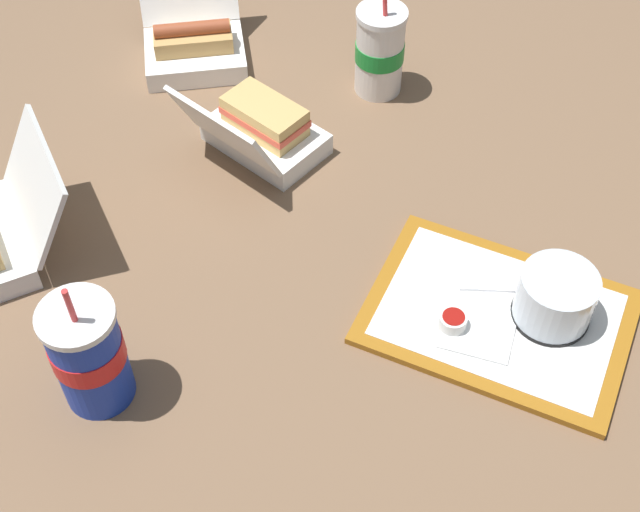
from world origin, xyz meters
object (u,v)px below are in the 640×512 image
Objects in this scene: clamshell_hotdog_center at (194,42)px; soda_cup_corner at (380,51)px; cake_container at (555,299)px; soda_cup_left at (88,353)px; clamshell_sandwich_back at (261,130)px; ketchup_cup at (453,321)px; food_tray at (498,317)px; plastic_fork at (497,288)px.

clamshell_hotdog_center is 0.35m from soda_cup_corner.
cake_container is 0.82m from clamshell_hotdog_center.
clamshell_sandwich_back is at bearing 96.47° from soda_cup_left.
soda_cup_left reaches higher than soda_cup_corner.
ketchup_cup is at bearing 40.48° from soda_cup_left.
clamshell_hotdog_center reaches higher than clamshell_sandwich_back.
food_tray is 0.09m from cake_container.
plastic_fork is (-0.08, 0.01, -0.04)m from cake_container.
cake_container is at bearing -37.46° from soda_cup_corner.
clamshell_hotdog_center is at bearing 134.49° from plastic_fork.
clamshell_hotdog_center is (-0.24, 0.15, -0.00)m from clamshell_sandwich_back.
soda_cup_left is (0.29, -0.66, 0.05)m from clamshell_hotdog_center.
clamshell_sandwich_back reaches higher than ketchup_cup.
clamshell_hotdog_center is 1.25× the size of soda_cup_corner.
clamshell_sandwich_back is at bearing -31.75° from clamshell_hotdog_center.
food_tray is at bearing -44.47° from soda_cup_corner.
food_tray is 0.57m from soda_cup_left.
plastic_fork is at bearing -11.90° from clamshell_sandwich_back.
soda_cup_corner reaches higher than ketchup_cup.
soda_cup_left reaches higher than ketchup_cup.
clamshell_sandwich_back is (-0.43, 0.19, 0.02)m from ketchup_cup.
plastic_fork is (-0.02, 0.04, 0.01)m from food_tray.
ketchup_cup is 0.36× the size of plastic_fork.
cake_container is 0.64m from soda_cup_left.
clamshell_hotdog_center is at bearing 162.26° from cake_container.
plastic_fork is at bearing -19.17° from clamshell_hotdog_center.
clamshell_sandwich_back is 0.52m from soda_cup_left.
soda_cup_left is (0.06, -0.51, 0.05)m from clamshell_sandwich_back.
plastic_fork is at bearing 72.02° from ketchup_cup.
cake_container is (0.06, 0.03, 0.05)m from food_tray.
food_tray is 1.71× the size of clamshell_sandwich_back.
ketchup_cup is 0.18× the size of clamshell_sandwich_back.
ketchup_cup is 0.75m from clamshell_hotdog_center.
plastic_fork is 0.48× the size of clamshell_sandwich_back.
soda_cup_left reaches higher than clamshell_sandwich_back.
ketchup_cup is (-0.05, -0.05, 0.02)m from food_tray.
clamshell_sandwich_back reaches higher than food_tray.
clamshell_hotdog_center is at bearing 158.42° from food_tray.
food_tray is 9.75× the size of ketchup_cup.
soda_cup_left is (-0.41, -0.42, 0.08)m from plastic_fork.
clamshell_hotdog_center reaches higher than cake_container.
ketchup_cup reaches higher than food_tray.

